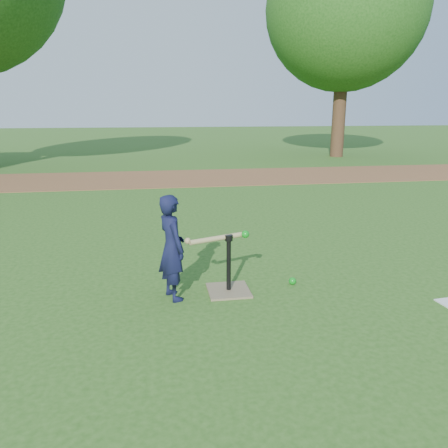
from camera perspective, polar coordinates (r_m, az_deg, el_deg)
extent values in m
plane|color=#285116|center=(4.74, -1.09, -8.11)|extent=(80.00, 80.00, 0.00)
cube|color=brown|center=(11.97, -6.20, 5.99)|extent=(24.00, 3.00, 0.01)
imported|color=black|center=(4.31, -6.83, -3.07)|extent=(0.38, 0.45, 1.06)
sphere|color=#0C8917|center=(4.82, 8.93, -7.36)|extent=(0.08, 0.08, 0.08)
cube|color=#77674B|center=(4.60, 0.60, -8.67)|extent=(0.43, 0.43, 0.02)
cylinder|color=black|center=(4.49, 0.61, -5.29)|extent=(0.05, 0.05, 0.55)
cylinder|color=black|center=(4.40, 0.62, -1.81)|extent=(0.08, 0.08, 0.06)
cylinder|color=tan|center=(4.37, -0.88, -1.89)|extent=(0.58, 0.26, 0.05)
sphere|color=tan|center=(4.30, -4.77, -2.22)|extent=(0.06, 0.06, 0.06)
sphere|color=#0C8917|center=(4.44, 2.81, -1.34)|extent=(0.08, 0.08, 0.08)
cylinder|color=#382316|center=(17.80, 14.80, 14.02)|extent=(0.50, 0.50, 3.42)
sphere|color=#285B19|center=(18.13, 15.63, 25.43)|extent=(5.80, 5.80, 5.80)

